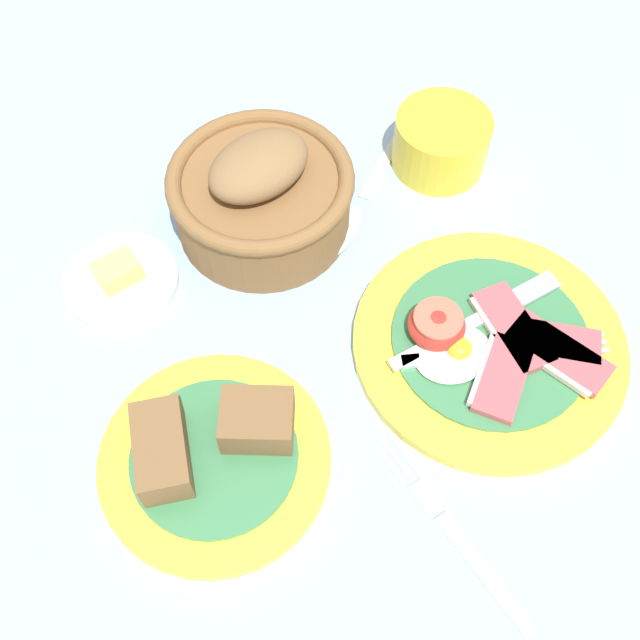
# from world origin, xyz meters

# --- Properties ---
(ground_plane) EXTENTS (3.00, 3.00, 0.00)m
(ground_plane) POSITION_xyz_m (0.00, 0.00, 0.00)
(ground_plane) COLOR #93B2DB
(breakfast_plate) EXTENTS (0.25, 0.25, 0.04)m
(breakfast_plate) POSITION_xyz_m (0.10, 0.00, 0.01)
(breakfast_plate) COLOR yellow
(breakfast_plate) RESTS_ON ground_plane
(bread_plate) EXTENTS (0.19, 0.19, 0.05)m
(bread_plate) POSITION_xyz_m (-0.17, 0.00, 0.01)
(bread_plate) COLOR yellow
(bread_plate) RESTS_ON ground_plane
(sugar_cup) EXTENTS (0.10, 0.10, 0.06)m
(sugar_cup) POSITION_xyz_m (0.17, 0.22, 0.03)
(sugar_cup) COLOR yellow
(sugar_cup) RESTS_ON ground_plane
(bread_basket) EXTENTS (0.18, 0.18, 0.11)m
(bread_basket) POSITION_xyz_m (-0.03, 0.22, 0.05)
(bread_basket) COLOR brown
(bread_basket) RESTS_ON ground_plane
(butter_dish) EXTENTS (0.11, 0.11, 0.03)m
(butter_dish) POSITION_xyz_m (-0.18, 0.21, 0.01)
(butter_dish) COLOR silver
(butter_dish) RESTS_ON ground_plane
(teaspoon_by_saucer) EXTENTS (0.16, 0.14, 0.01)m
(teaspoon_by_saucer) POSITION_xyz_m (0.06, 0.19, 0.01)
(teaspoon_by_saucer) COLOR silver
(teaspoon_by_saucer) RESTS_ON ground_plane
(fork_on_cloth) EXTENTS (0.05, 0.19, 0.01)m
(fork_on_cloth) POSITION_xyz_m (-0.01, -0.14, 0.00)
(fork_on_cloth) COLOR silver
(fork_on_cloth) RESTS_ON ground_plane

